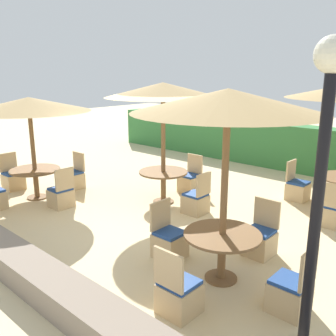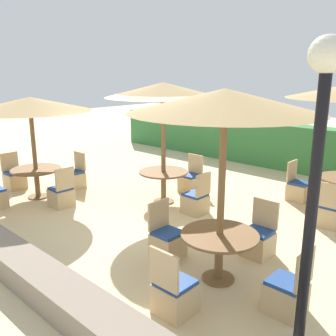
{
  "view_description": "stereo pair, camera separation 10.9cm",
  "coord_description": "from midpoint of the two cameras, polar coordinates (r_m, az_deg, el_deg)",
  "views": [
    {
      "loc": [
        5.39,
        -5.33,
        3.0
      ],
      "look_at": [
        0.0,
        0.6,
        0.9
      ],
      "focal_mm": 40.0,
      "sensor_mm": 36.0,
      "label": 1
    },
    {
      "loc": [
        5.47,
        -5.26,
        3.0
      ],
      "look_at": [
        0.0,
        0.6,
        0.9
      ],
      "focal_mm": 40.0,
      "sensor_mm": 36.0,
      "label": 2
    }
  ],
  "objects": [
    {
      "name": "patio_chair_front_right_north",
      "position": [
        6.51,
        13.32,
        -10.6
      ],
      "size": [
        0.46,
        0.46,
        0.93
      ],
      "rotation": [
        0.0,
        0.0,
        3.14
      ],
      "color": "tan",
      "rests_on": "ground_plane"
    },
    {
      "name": "round_table_front_left",
      "position": [
        9.51,
        -19.87,
        -0.95
      ],
      "size": [
        1.17,
        1.17,
        0.72
      ],
      "color": "brown",
      "rests_on": "ground_plane"
    },
    {
      "name": "parasol_front_right",
      "position": [
        5.02,
        8.49,
        9.93
      ],
      "size": [
        2.6,
        2.6,
        2.77
      ],
      "color": "brown",
      "rests_on": "ground_plane"
    },
    {
      "name": "patio_chair_center_north",
      "position": [
        9.53,
        3.04,
        -2.04
      ],
      "size": [
        0.46,
        0.46,
        0.93
      ],
      "rotation": [
        0.0,
        0.0,
        3.14
      ],
      "color": "tan",
      "rests_on": "ground_plane"
    },
    {
      "name": "patio_chair_front_right_west",
      "position": [
        6.28,
        -0.36,
        -11.16
      ],
      "size": [
        0.46,
        0.46,
        0.93
      ],
      "rotation": [
        0.0,
        0.0,
        -1.57
      ],
      "color": "tan",
      "rests_on": "ground_plane"
    },
    {
      "name": "patio_chair_back_right_south",
      "position": [
        8.1,
        22.92,
        -6.28
      ],
      "size": [
        0.46,
        0.46,
        0.93
      ],
      "color": "tan",
      "rests_on": "ground_plane"
    },
    {
      "name": "parasol_center",
      "position": [
        8.31,
        -1.14,
        11.72
      ],
      "size": [
        2.57,
        2.57,
        2.75
      ],
      "color": "brown",
      "rests_on": "ground_plane"
    },
    {
      "name": "patio_chair_front_right_east",
      "position": [
        5.22,
        17.58,
        -17.7
      ],
      "size": [
        0.46,
        0.46,
        0.93
      ],
      "rotation": [
        0.0,
        0.0,
        1.57
      ],
      "color": "tan",
      "rests_on": "ground_plane"
    },
    {
      "name": "ground_plane",
      "position": [
        8.15,
        -3.24,
        -6.93
      ],
      "size": [
        40.0,
        40.0,
        0.0
      ],
      "primitive_type": "plane",
      "color": "beige"
    },
    {
      "name": "hedge_row",
      "position": [
        12.37,
        15.48,
        3.41
      ],
      "size": [
        13.0,
        0.7,
        1.39
      ],
      "primitive_type": "cube",
      "color": "#387A3D",
      "rests_on": "ground_plane"
    },
    {
      "name": "patio_chair_center_east",
      "position": [
        8.09,
        3.9,
        -5.14
      ],
      "size": [
        0.46,
        0.46,
        0.93
      ],
      "rotation": [
        0.0,
        0.0,
        1.57
      ],
      "color": "tan",
      "rests_on": "ground_plane"
    },
    {
      "name": "round_table_center",
      "position": [
        8.64,
        -1.08,
        -1.45
      ],
      "size": [
        1.12,
        1.12,
        0.75
      ],
      "color": "brown",
      "rests_on": "ground_plane"
    },
    {
      "name": "patio_chair_front_left_north",
      "position": [
        10.09,
        -14.5,
        -1.55
      ],
      "size": [
        0.46,
        0.46,
        0.93
      ],
      "rotation": [
        0.0,
        0.0,
        3.14
      ],
      "color": "tan",
      "rests_on": "ground_plane"
    },
    {
      "name": "parasol_front_left",
      "position": [
        9.23,
        -20.77,
        9.02
      ],
      "size": [
        2.79,
        2.79,
        2.41
      ],
      "color": "brown",
      "rests_on": "ground_plane"
    },
    {
      "name": "patio_chair_back_right_west",
      "position": [
        9.41,
        18.78,
        -3.04
      ],
      "size": [
        0.46,
        0.46,
        0.93
      ],
      "rotation": [
        0.0,
        0.0,
        -1.57
      ],
      "color": "tan",
      "rests_on": "ground_plane"
    },
    {
      "name": "round_table_front_right",
      "position": [
        5.56,
        7.7,
        -11.21
      ],
      "size": [
        1.13,
        1.13,
        0.73
      ],
      "color": "brown",
      "rests_on": "ground_plane"
    },
    {
      "name": "patio_chair_front_left_west",
      "position": [
        10.52,
        -22.82,
        -1.58
      ],
      "size": [
        0.46,
        0.46,
        0.93
      ],
      "rotation": [
        0.0,
        0.0,
        -1.57
      ],
      "color": "tan",
      "rests_on": "ground_plane"
    },
    {
      "name": "lamp_post",
      "position": [
        3.94,
        22.0,
        4.16
      ],
      "size": [
        0.36,
        0.36,
        3.32
      ],
      "color": "black",
      "rests_on": "ground_plane"
    },
    {
      "name": "stone_border",
      "position": [
        6.49,
        -23.62,
        -12.25
      ],
      "size": [
        10.0,
        0.56,
        0.39
      ],
      "primitive_type": "cube",
      "color": "gray",
      "rests_on": "ground_plane"
    },
    {
      "name": "patio_chair_front_right_south",
      "position": [
        4.97,
        0.95,
        -18.71
      ],
      "size": [
        0.46,
        0.46,
        0.93
      ],
      "color": "tan",
      "rests_on": "ground_plane"
    },
    {
      "name": "patio_chair_front_left_east",
      "position": [
        8.78,
        -16.31,
        -4.1
      ],
      "size": [
        0.46,
        0.46,
        0.93
      ],
      "rotation": [
        0.0,
        0.0,
        1.57
      ],
      "color": "tan",
      "rests_on": "ground_plane"
    }
  ]
}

